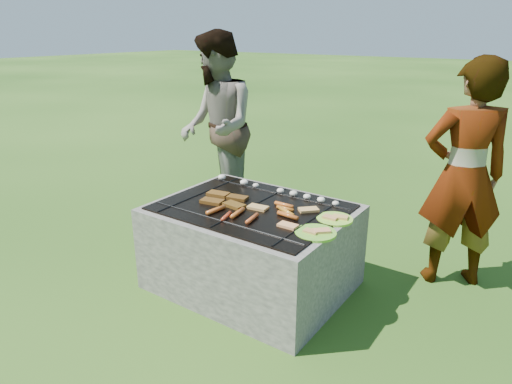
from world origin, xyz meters
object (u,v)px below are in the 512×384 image
fire_pit (252,249)px  cook (464,176)px  plate_far (335,219)px  plate_near (316,233)px  bystander (217,128)px

fire_pit → cook: (1.15, 0.90, 0.52)m
fire_pit → plate_far: plate_far is taller
plate_far → plate_near: (0.00, -0.26, 0.00)m
bystander → plate_near: bearing=11.1°
cook → bystander: 2.19m
plate_far → cook: bearing=52.6°
plate_near → cook: bearing=60.2°
plate_near → fire_pit: bearing=166.7°
plate_far → bystander: size_ratio=0.17×
fire_pit → bystander: (-1.04, 0.90, 0.60)m
fire_pit → plate_near: bearing=-13.3°
cook → bystander: size_ratio=0.91×
plate_near → bystander: size_ratio=0.14×
fire_pit → plate_far: bearing=12.6°
fire_pit → plate_far: (0.56, 0.13, 0.33)m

